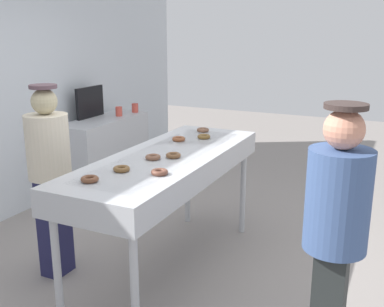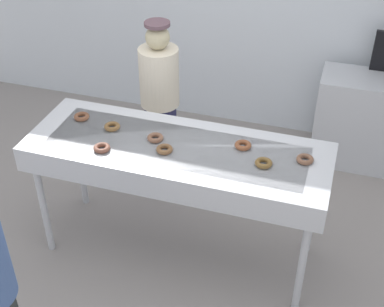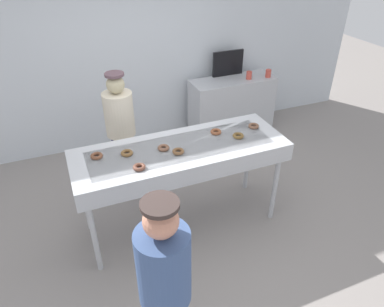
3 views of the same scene
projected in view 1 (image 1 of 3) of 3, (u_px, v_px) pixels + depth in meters
ground_plane at (169, 269)px, 4.05m from camera, size 16.00×16.00×0.00m
fryer_conveyor at (167, 166)px, 3.80m from camera, size 2.25×0.79×1.05m
chocolate_donut_0 at (160, 172)px, 3.24m from camera, size 0.15×0.15×0.04m
chocolate_donut_1 at (173, 155)px, 3.67m from camera, size 0.17×0.17×0.04m
chocolate_donut_2 at (90, 179)px, 3.09m from camera, size 0.14×0.14×0.04m
chocolate_donut_3 at (153, 157)px, 3.62m from camera, size 0.13×0.13×0.04m
chocolate_donut_4 at (204, 137)px, 4.32m from camera, size 0.17×0.17×0.04m
chocolate_donut_5 at (122, 169)px, 3.32m from camera, size 0.17×0.17×0.04m
chocolate_donut_6 at (203, 130)px, 4.61m from camera, size 0.17×0.17×0.04m
chocolate_donut_7 at (179, 139)px, 4.23m from camera, size 0.14×0.14×0.04m
worker_baker at (50, 170)px, 3.76m from camera, size 0.35×0.35×1.63m
customer_waiting at (336, 227)px, 2.61m from camera, size 0.36×0.36×1.67m
prep_counter at (105, 154)px, 6.02m from camera, size 1.36×0.51×0.94m
paper_cup_0 at (119, 111)px, 6.05m from camera, size 0.09×0.09×0.12m
paper_cup_1 at (135, 108)px, 6.32m from camera, size 0.09×0.09×0.12m
menu_display at (90, 102)px, 5.93m from camera, size 0.52×0.04×0.40m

